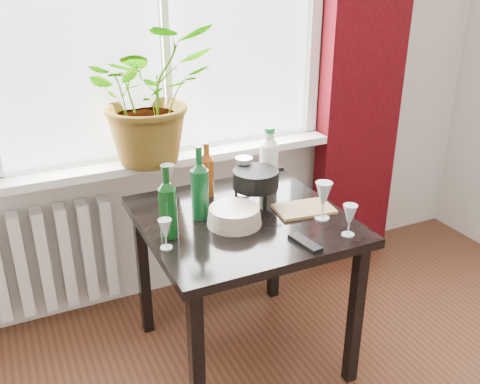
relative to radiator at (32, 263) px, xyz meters
name	(u,v)px	position (x,y,z in m)	size (l,w,h in m)	color
windowsill	(174,157)	(0.75, -0.03, 0.44)	(1.72, 0.20, 0.04)	white
curtain	(365,49)	(1.87, -0.06, 0.92)	(0.50, 0.12, 2.56)	#340409
radiator	(32,263)	(0.00, 0.00, 0.00)	(0.80, 0.10, 0.55)	silver
table	(243,235)	(0.85, -0.63, 0.27)	(0.85, 0.85, 0.74)	black
potted_plant	(149,94)	(0.63, -0.08, 0.80)	(0.60, 0.52, 0.66)	#3B7B20
wine_bottle_left	(168,202)	(0.51, -0.66, 0.51)	(0.07, 0.07, 0.30)	#0B3A12
wine_bottle_right	(200,182)	(0.68, -0.56, 0.52)	(0.07, 0.07, 0.32)	#0C431D
bottle_amber	(207,169)	(0.80, -0.36, 0.49)	(0.06, 0.06, 0.26)	#7C350D
cleaning_bottle	(269,158)	(1.10, -0.40, 0.51)	(0.09, 0.09, 0.31)	white
wineglass_front_right	(323,200)	(1.15, -0.79, 0.45)	(0.07, 0.07, 0.17)	silver
wineglass_far_right	(349,220)	(1.16, -0.96, 0.43)	(0.06, 0.06, 0.14)	silver
wineglass_back_center	(244,176)	(0.95, -0.43, 0.46)	(0.08, 0.08, 0.19)	silver
wineglass_back_left	(168,180)	(0.63, -0.29, 0.44)	(0.07, 0.07, 0.16)	silver
wineglass_front_left	(166,234)	(0.47, -0.75, 0.42)	(0.05, 0.05, 0.13)	silver
plate_stack	(234,216)	(0.79, -0.68, 0.40)	(0.23, 0.23, 0.07)	#BFAE9E
fondue_pot	(256,187)	(0.96, -0.53, 0.44)	(0.24, 0.21, 0.16)	black
tv_remote	(305,243)	(0.96, -0.96, 0.37)	(0.05, 0.16, 0.02)	black
cutting_board	(304,209)	(1.12, -0.69, 0.37)	(0.25, 0.16, 0.01)	#987244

